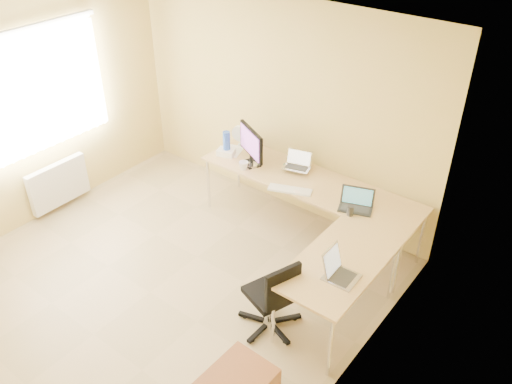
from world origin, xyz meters
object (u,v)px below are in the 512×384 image
Objects in this scene: monitor at (251,147)px; laptop_black at (356,200)px; laptop_return at (343,268)px; mug at (243,166)px; desk_main at (307,207)px; office_chair at (270,286)px; keyboard at (290,190)px; water_bottle at (227,143)px; desk_return at (336,291)px; desk_fan at (242,136)px; laptop_center at (297,161)px.

monitor is 1.44m from laptop_black.
mug is at bearing 61.71° from laptop_return.
laptop_return is at bearing -46.94° from desk_main.
office_chair is at bearing -116.63° from laptop_black.
keyboard is 1.44× the size of laptop_return.
laptop_return reaches higher than desk_main.
water_bottle reaches higher than desk_main.
desk_main is at bearing 41.35° from laptop_return.
laptop_black is 1.81m from water_bottle.
mug is (-1.72, 0.75, 0.42)m from desk_return.
desk_fan is (-0.38, 0.28, -0.10)m from monitor.
monitor is at bearing 0.09° from water_bottle.
water_bottle is 2.16m from office_chair.
monitor reaches higher than laptop_center.
laptop_return is (1.84, -0.92, 0.06)m from mug.
laptop_black is (0.91, -0.26, -0.03)m from laptop_center.
water_bottle reaches higher than desk_fan.
laptop_center reaches higher than mug.
mug is at bearing 154.97° from keyboard.
monitor is 1.91m from office_chair.
water_bottle is 0.29m from desk_fan.
desk_main is 1.40m from desk_return.
office_chair is at bearing -19.27° from monitor.
laptop_return is (2.22, -1.08, -0.04)m from water_bottle.
water_bottle reaches higher than mug.
desk_main is at bearing 34.84° from monitor.
laptop_center is 1.84m from laptop_return.
water_bottle is 0.92× the size of laptop_return.
desk_main is at bearing 146.60° from laptop_black.
keyboard is (-0.06, -0.30, 0.38)m from desk_main.
desk_return is 1.00m from laptop_black.
monitor is 0.24m from mug.
monitor is 1.78× the size of water_bottle.
monitor is 1.14× the size of keyboard.
laptop_center is 0.99× the size of water_bottle.
monitor is at bearing -172.51° from desk_main.
water_bottle is at bearing 158.22° from laptop_black.
water_bottle is at bearing 148.02° from keyboard.
water_bottle is 0.36× the size of office_chair.
water_bottle is (-1.13, -0.10, 0.52)m from desk_main.
desk_main is 8.68× the size of laptop_center.
monitor is at bearing 152.35° from desk_return.
desk_main is 0.56m from laptop_center.
monitor reaches higher than office_chair.
keyboard is 0.56× the size of office_chair.
office_chair is at bearing -78.70° from laptop_center.
desk_fan is at bearing 90.00° from water_bottle.
mug is (-1.42, -0.09, -0.06)m from laptop_black.
laptop_center is 1.18× the size of desk_fan.
desk_return is 0.52m from laptop_return.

